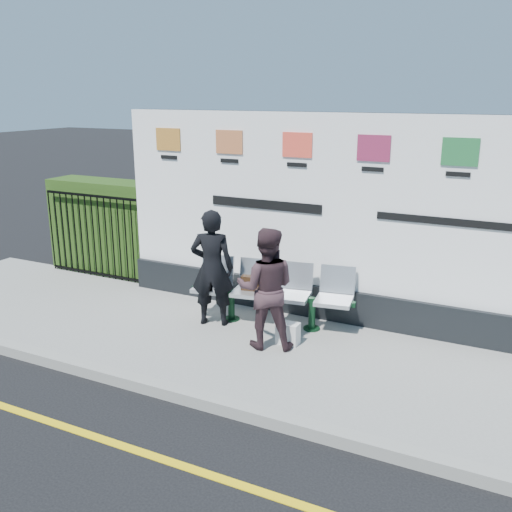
% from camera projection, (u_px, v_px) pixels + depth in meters
% --- Properties ---
extents(ground, '(80.00, 80.00, 0.00)m').
position_uv_depth(ground, '(197.00, 471.00, 5.30)').
color(ground, black).
extents(pavement, '(14.00, 3.00, 0.12)m').
position_uv_depth(pavement, '(299.00, 357.00, 7.43)').
color(pavement, gray).
rests_on(pavement, ground).
extents(kerb, '(14.00, 0.18, 0.14)m').
position_uv_depth(kerb, '(246.00, 412.00, 6.14)').
color(kerb, gray).
rests_on(kerb, ground).
extents(yellow_line, '(14.00, 0.10, 0.01)m').
position_uv_depth(yellow_line, '(197.00, 471.00, 5.29)').
color(yellow_line, yellow).
rests_on(yellow_line, ground).
extents(billboard, '(8.00, 0.30, 3.00)m').
position_uv_depth(billboard, '(370.00, 238.00, 8.00)').
color(billboard, black).
rests_on(billboard, pavement).
extents(hedge, '(2.35, 0.70, 1.70)m').
position_uv_depth(hedge, '(110.00, 226.00, 10.68)').
color(hedge, '#284615').
rests_on(hedge, pavement).
extents(railing, '(2.05, 0.06, 1.54)m').
position_uv_depth(railing, '(94.00, 235.00, 10.31)').
color(railing, black).
rests_on(railing, pavement).
extents(bench, '(2.39, 0.96, 0.50)m').
position_uv_depth(bench, '(271.00, 308.00, 8.27)').
color(bench, silver).
rests_on(bench, pavement).
extents(woman_left, '(0.72, 0.59, 1.70)m').
position_uv_depth(woman_left, '(212.00, 268.00, 8.14)').
color(woman_left, black).
rests_on(woman_left, pavement).
extents(woman_right, '(0.95, 0.85, 1.62)m').
position_uv_depth(woman_right, '(266.00, 288.00, 7.42)').
color(woman_right, '#3B262C').
rests_on(woman_right, pavement).
extents(handbag_brown, '(0.29, 0.17, 0.21)m').
position_uv_depth(handbag_brown, '(251.00, 283.00, 8.26)').
color(handbag_brown, black).
rests_on(handbag_brown, bench).
extents(carrier_bag_white, '(0.30, 0.18, 0.30)m').
position_uv_depth(carrier_bag_white, '(288.00, 333.00, 7.65)').
color(carrier_bag_white, silver).
rests_on(carrier_bag_white, pavement).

